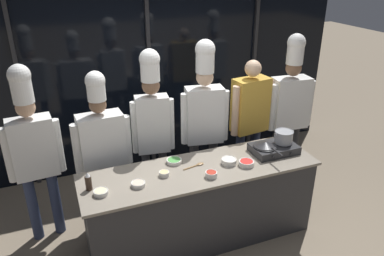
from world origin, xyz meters
The scene contains 21 objects.
ground_plane centered at (0.00, 0.00, 0.00)m, with size 24.00×24.00×0.00m, color #7F705B.
window_wall_back centered at (0.00, 1.90, 1.35)m, with size 5.86×0.09×2.70m.
demo_counter centered at (0.00, 0.00, 0.44)m, with size 2.47×0.72×0.88m.
portable_stove centered at (0.89, 0.03, 0.93)m, with size 0.50×0.34×0.10m.
frying_pan centered at (0.77, 0.02, 1.01)m, with size 0.27×0.46×0.05m.
stock_pot centered at (1.00, 0.03, 1.05)m, with size 0.23×0.20×0.14m.
squeeze_bottle_soy centered at (-1.12, 0.03, 0.97)m, with size 0.06×0.06×0.18m.
prep_bowl_chicken centered at (-0.68, -0.08, 0.91)m, with size 0.14×0.14×0.04m.
prep_bowl_ginger centered at (-0.40, 0.00, 0.91)m, with size 0.11×0.11×0.05m.
prep_bowl_noodles centered at (-1.03, -0.09, 0.91)m, with size 0.14×0.14×0.05m.
prep_bowl_garlic centered at (0.31, -0.02, 0.92)m, with size 0.16×0.16×0.06m.
prep_bowl_chili_flakes centered at (0.03, -0.19, 0.92)m, with size 0.12×0.12×0.06m.
prep_bowl_bell_pepper centered at (0.46, -0.12, 0.91)m, with size 0.16×0.16×0.05m.
prep_bowl_scallions centered at (-0.22, 0.21, 0.91)m, with size 0.17×0.17×0.04m.
serving_spoon_slotted centered at (-0.01, 0.07, 0.89)m, with size 0.25×0.08×0.02m.
chef_head centered at (-1.57, 0.66, 1.13)m, with size 0.56×0.26×1.97m.
chef_sous centered at (-0.89, 0.65, 1.03)m, with size 0.63×0.28×1.83m.
chef_line centered at (-0.31, 0.68, 1.22)m, with size 0.48×0.24×2.00m.
chef_pastry centered at (0.32, 0.67, 1.20)m, with size 0.57×0.29×2.06m.
person_guest centered at (0.96, 0.70, 1.07)m, with size 0.59×0.29×1.76m.
chef_apprentice centered at (1.52, 0.67, 1.16)m, with size 0.62×0.28×2.04m.
Camera 1 is at (-1.31, -3.06, 2.86)m, focal length 35.00 mm.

